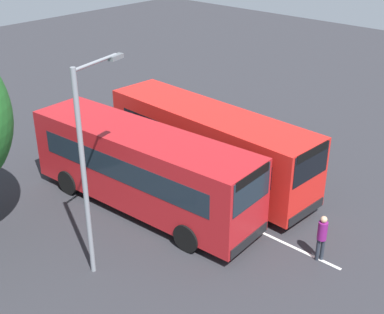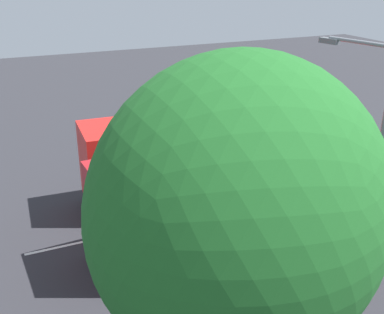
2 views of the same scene
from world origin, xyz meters
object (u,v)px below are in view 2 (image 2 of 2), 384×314
Objects in this scene: bus_center_left at (212,150)px; street_lamp at (371,156)px; bus_far_left at (244,187)px; pedestrian at (367,159)px; depot_tree at (238,213)px.

bus_center_left is 7.47m from street_lamp.
bus_center_left is (0.48, 3.40, 0.00)m from bus_far_left.
bus_far_left is 4.56m from street_lamp.
pedestrian is at bearing -12.40° from bus_center_left.
pedestrian is 13.37m from depot_tree.
bus_center_left is 1.35× the size of depot_tree.
depot_tree is (-5.18, -2.23, 0.61)m from street_lamp.
pedestrian is (6.88, 1.69, -0.77)m from bus_far_left.
street_lamp is 5.67m from depot_tree.
street_lamp reaches higher than pedestrian.
bus_center_left is 10.49m from depot_tree.
bus_far_left reaches higher than pedestrian.
street_lamp is at bearing -69.37° from bus_far_left.
street_lamp is 0.93× the size of depot_tree.
depot_tree reaches higher than pedestrian.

